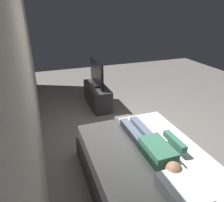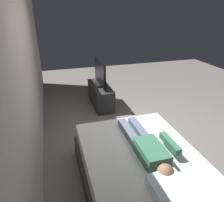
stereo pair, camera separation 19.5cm
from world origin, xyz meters
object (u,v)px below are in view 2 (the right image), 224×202
object	(u,v)px
pillow	(172,193)
tv	(100,74)
bed	(141,172)
remote	(170,139)
tv_stand	(101,95)
person	(148,147)

from	to	relation	value
pillow	tv	distance (m)	3.29
bed	remote	bearing A→B (deg)	-69.54
remote	bed	bearing A→B (deg)	110.46
pillow	tv_stand	xyz separation A→B (m)	(3.29, -0.10, -0.35)
pillow	tv_stand	distance (m)	3.31
person	remote	bearing A→B (deg)	-69.53
person	tv_stand	size ratio (longest dim) A/B	1.15
tv_stand	tv	size ratio (longest dim) A/B	1.25
tv_stand	remote	bearing A→B (deg)	-171.20
bed	person	bearing A→B (deg)	-69.59
remote	tv_stand	size ratio (longest dim) A/B	0.14
pillow	remote	xyz separation A→B (m)	(0.84, -0.48, -0.05)
remote	tv_stand	world-z (taller)	remote
remote	person	bearing A→B (deg)	110.47
bed	person	world-z (taller)	person
pillow	tv_stand	size ratio (longest dim) A/B	0.44
bed	person	distance (m)	0.37
bed	remote	size ratio (longest dim) A/B	13.11
pillow	tv_stand	world-z (taller)	pillow
pillow	tv	world-z (taller)	tv
person	tv_stand	bearing A→B (deg)	-0.59
pillow	remote	size ratio (longest dim) A/B	3.20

